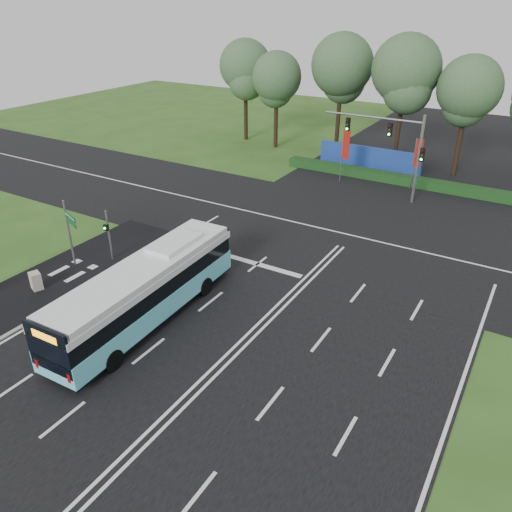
# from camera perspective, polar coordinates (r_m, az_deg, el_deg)

# --- Properties ---
(ground) EXTENTS (120.00, 120.00, 0.00)m
(ground) POSITION_cam_1_polar(r_m,az_deg,el_deg) (26.03, 0.77, -7.33)
(ground) COLOR #2F531B
(ground) RESTS_ON ground
(road_main) EXTENTS (20.00, 120.00, 0.04)m
(road_main) POSITION_cam_1_polar(r_m,az_deg,el_deg) (26.01, 0.77, -7.30)
(road_main) COLOR black
(road_main) RESTS_ON ground
(road_cross) EXTENTS (120.00, 14.00, 0.05)m
(road_cross) POSITION_cam_1_polar(r_m,az_deg,el_deg) (35.54, 10.61, 2.37)
(road_cross) COLOR black
(road_cross) RESTS_ON ground
(bike_path) EXTENTS (5.00, 18.00, 0.06)m
(bike_path) POSITION_cam_1_polar(r_m,az_deg,el_deg) (31.60, -22.17, -2.71)
(bike_path) COLOR black
(bike_path) RESTS_ON ground
(kerb_strip) EXTENTS (0.25, 18.00, 0.12)m
(kerb_strip) POSITION_cam_1_polar(r_m,az_deg,el_deg) (29.87, -19.31, -3.92)
(kerb_strip) COLOR gray
(kerb_strip) RESTS_ON ground
(city_bus) EXTENTS (2.96, 12.18, 3.47)m
(city_bus) POSITION_cam_1_polar(r_m,az_deg,el_deg) (25.72, -12.47, -3.89)
(city_bus) COLOR #65D7EA
(city_bus) RESTS_ON ground
(pedestrian_signal) EXTENTS (0.31, 0.41, 3.34)m
(pedestrian_signal) POSITION_cam_1_polar(r_m,az_deg,el_deg) (32.22, -16.51, 2.46)
(pedestrian_signal) COLOR gray
(pedestrian_signal) RESTS_ON ground
(street_sign) EXTENTS (1.58, 0.67, 4.29)m
(street_sign) POSITION_cam_1_polar(r_m,az_deg,el_deg) (31.65, -20.50, 3.06)
(street_sign) COLOR gray
(street_sign) RESTS_ON ground
(utility_cabinet) EXTENTS (0.80, 0.73, 1.08)m
(utility_cabinet) POSITION_cam_1_polar(r_m,az_deg,el_deg) (30.92, -23.85, -2.66)
(utility_cabinet) COLOR #BFB199
(utility_cabinet) RESTS_ON ground
(banner_flag_left) EXTENTS (0.71, 0.20, 4.90)m
(banner_flag_left) POSITION_cam_1_polar(r_m,az_deg,el_deg) (45.06, 10.12, 12.13)
(banner_flag_left) COLOR gray
(banner_flag_left) RESTS_ON ground
(banner_flag_mid) EXTENTS (0.61, 0.31, 4.45)m
(banner_flag_mid) POSITION_cam_1_polar(r_m,az_deg,el_deg) (44.90, 17.92, 10.81)
(banner_flag_mid) COLOR gray
(banner_flag_mid) RESTS_ON ground
(traffic_light_gantry) EXTENTS (8.41, 0.28, 7.00)m
(traffic_light_gantry) POSITION_cam_1_polar(r_m,az_deg,el_deg) (41.62, 15.85, 12.36)
(traffic_light_gantry) COLOR gray
(traffic_light_gantry) RESTS_ON ground
(hedge) EXTENTS (22.00, 1.20, 0.80)m
(hedge) POSITION_cam_1_polar(r_m,az_deg,el_deg) (46.58, 16.37, 8.35)
(hedge) COLOR #173A15
(hedge) RESTS_ON ground
(blue_hoarding) EXTENTS (10.00, 0.30, 2.20)m
(blue_hoarding) POSITION_cam_1_polar(r_m,az_deg,el_deg) (49.72, 12.84, 10.82)
(blue_hoarding) COLOR navy
(blue_hoarding) RESTS_ON ground
(eucalyptus_row) EXTENTS (40.89, 8.01, 12.12)m
(eucalyptus_row) POSITION_cam_1_polar(r_m,az_deg,el_deg) (51.34, 15.58, 19.11)
(eucalyptus_row) COLOR black
(eucalyptus_row) RESTS_ON ground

